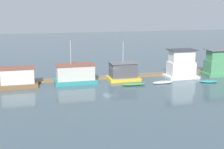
# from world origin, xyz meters

# --- Properties ---
(ground_plane) EXTENTS (200.00, 200.00, 0.00)m
(ground_plane) POSITION_xyz_m (0.00, 0.00, 0.00)
(ground_plane) COLOR #475B66
(dock_walkway) EXTENTS (59.60, 2.10, 0.30)m
(dock_walkway) POSITION_xyz_m (0.00, 2.68, 0.15)
(dock_walkway) COLOR #846B4C
(dock_walkway) RESTS_ON ground_plane
(houseboat_brown) EXTENTS (6.07, 4.19, 3.15)m
(houseboat_brown) POSITION_xyz_m (-15.14, 0.23, 1.44)
(houseboat_brown) COLOR brown
(houseboat_brown) RESTS_ON ground_plane
(houseboat_teal) EXTENTS (6.88, 4.17, 7.11)m
(houseboat_teal) POSITION_xyz_m (-5.95, 0.53, 1.50)
(houseboat_teal) COLOR teal
(houseboat_teal) RESTS_ON ground_plane
(houseboat_yellow) EXTENTS (5.43, 4.02, 6.62)m
(houseboat_yellow) POSITION_xyz_m (2.39, 0.59, 1.44)
(houseboat_yellow) COLOR gold
(houseboat_yellow) RESTS_ON ground_plane
(houseboat_white) EXTENTS (5.65, 3.92, 5.08)m
(houseboat_white) POSITION_xyz_m (12.94, -0.38, 2.25)
(houseboat_white) COLOR white
(houseboat_white) RESTS_ON ground_plane
(houseboat_green) EXTENTS (6.94, 3.66, 4.82)m
(houseboat_green) POSITION_xyz_m (21.31, -0.18, 2.15)
(houseboat_green) COLOR #4C9360
(houseboat_green) RESTS_ON ground_plane
(dinghy_green) EXTENTS (4.16, 1.56, 0.53)m
(dinghy_green) POSITION_xyz_m (2.84, -3.79, 0.27)
(dinghy_green) COLOR #47844C
(dinghy_green) RESTS_ON ground_plane
(dinghy_white) EXTENTS (3.65, 1.55, 0.36)m
(dinghy_white) POSITION_xyz_m (8.08, -3.53, 0.18)
(dinghy_white) COLOR white
(dinghy_white) RESTS_ON ground_plane
(dinghy_teal) EXTENTS (3.26, 2.07, 0.36)m
(dinghy_teal) POSITION_xyz_m (15.82, -4.87, 0.18)
(dinghy_teal) COLOR teal
(dinghy_teal) RESTS_ON ground_plane
(mooring_post_far_right) EXTENTS (0.23, 0.23, 1.99)m
(mooring_post_far_right) POSITION_xyz_m (-14.75, 1.38, 0.99)
(mooring_post_far_right) COLOR brown
(mooring_post_far_right) RESTS_ON ground_plane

